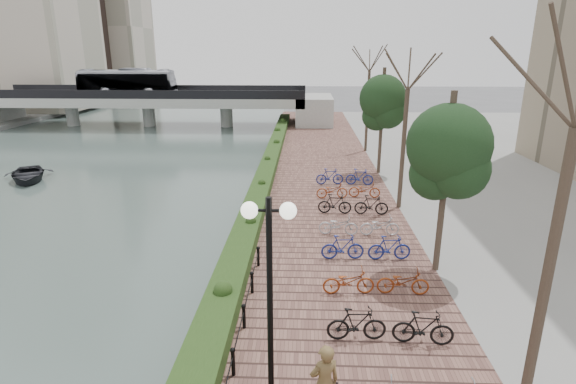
{
  "coord_description": "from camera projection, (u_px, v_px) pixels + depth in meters",
  "views": [
    {
      "loc": [
        3.14,
        -6.27,
        8.2
      ],
      "look_at": [
        2.33,
        13.58,
        2.0
      ],
      "focal_mm": 28.0,
      "sensor_mm": 36.0,
      "label": 1
    }
  ],
  "objects": [
    {
      "name": "river_water",
      "position": [
        59.0,
        169.0,
        32.97
      ],
      "size": [
        30.0,
        130.0,
        0.02
      ],
      "primitive_type": "cube",
      "color": "#4A5C56",
      "rests_on": "ground"
    },
    {
      "name": "promenade",
      "position": [
        321.0,
        201.0,
        25.01
      ],
      "size": [
        8.0,
        75.0,
        0.5
      ],
      "primitive_type": "cube",
      "color": "brown",
      "rests_on": "ground"
    },
    {
      "name": "hedge",
      "position": [
        264.0,
        179.0,
        27.36
      ],
      "size": [
        1.1,
        56.0,
        0.6
      ],
      "primitive_type": "cube",
      "color": "#1F3613",
      "rests_on": "promenade"
    },
    {
      "name": "lamppost",
      "position": [
        270.0,
        272.0,
        8.45
      ],
      "size": [
        1.02,
        0.32,
        5.22
      ],
      "color": "black",
      "rests_on": "promenade"
    },
    {
      "name": "pedestrian",
      "position": [
        324.0,
        383.0,
        9.59
      ],
      "size": [
        0.79,
        0.66,
        1.87
      ],
      "primitive_type": "imported",
      "rotation": [
        0.0,
        0.0,
        3.5
      ],
      "color": "brown",
      "rests_on": "promenade"
    },
    {
      "name": "bicycle_parking",
      "position": [
        362.0,
        237.0,
        18.4
      ],
      "size": [
        2.4,
        19.89,
        1.0
      ],
      "color": "#B8B9BD",
      "rests_on": "promenade"
    },
    {
      "name": "street_trees",
      "position": [
        419.0,
        162.0,
        19.23
      ],
      "size": [
        3.2,
        37.12,
        6.8
      ],
      "color": "#34261F",
      "rests_on": "promenade"
    },
    {
      "name": "bridge",
      "position": [
        143.0,
        97.0,
        51.06
      ],
      "size": [
        36.0,
        10.77,
        6.5
      ],
      "color": "#9C9C97",
      "rests_on": "ground"
    },
    {
      "name": "boat",
      "position": [
        27.0,
        174.0,
        29.73
      ],
      "size": [
        4.68,
        5.18,
        0.88
      ],
      "primitive_type": "imported",
      "rotation": [
        0.0,
        0.0,
        0.5
      ],
      "color": "black",
      "rests_on": "river_water"
    }
  ]
}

